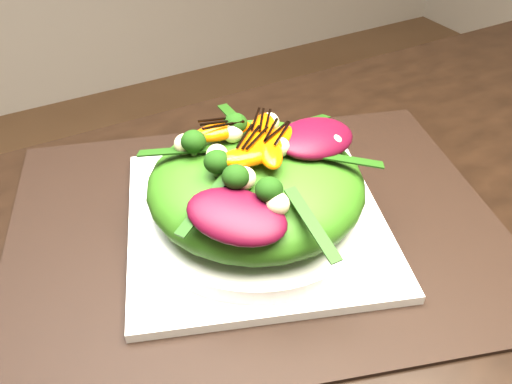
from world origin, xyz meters
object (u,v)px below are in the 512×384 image
salad_bowl (256,210)px  lettuce_mound (256,184)px  dining_table (444,317)px  orange_segment (239,137)px  placemat (256,225)px  plate_base (256,220)px

salad_bowl → lettuce_mound: size_ratio=1.10×
dining_table → orange_segment: bearing=118.5°
orange_segment → salad_bowl: bearing=-76.4°
dining_table → salad_bowl: dining_table is taller
dining_table → salad_bowl: size_ratio=6.74×
salad_bowl → orange_segment: size_ratio=4.01×
lettuce_mound → orange_segment: orange_segment is taller
lettuce_mound → placemat: bearing=-76.0°
salad_bowl → lettuce_mound: bearing=90.0°
plate_base → orange_segment: orange_segment is taller
plate_base → dining_table: bearing=-59.7°
placemat → salad_bowl: size_ratio=2.15×
dining_table → placemat: dining_table is taller
plate_base → placemat: bearing=-63.4°
dining_table → salad_bowl: (-0.10, 0.18, 0.04)m
placemat → lettuce_mound: bearing=104.0°
plate_base → lettuce_mound: bearing=90.0°
plate_base → orange_segment: bearing=103.6°
plate_base → orange_segment: (-0.01, 0.02, 0.09)m
placemat → plate_base: 0.01m
salad_bowl → lettuce_mound: lettuce_mound is taller
salad_bowl → orange_segment: bearing=103.6°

